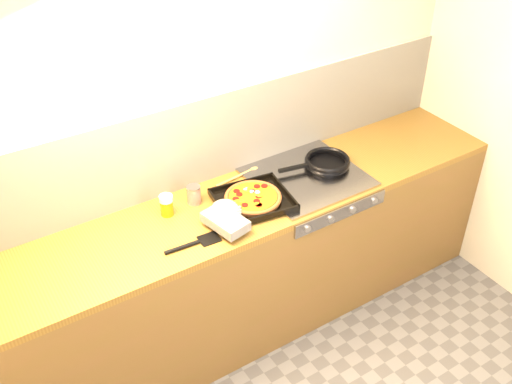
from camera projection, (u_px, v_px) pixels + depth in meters
room_shell at (209, 139)px, 3.20m from camera, size 3.20×3.20×3.20m
counter_run at (239, 267)px, 3.41m from camera, size 3.20×0.62×0.90m
stovetop at (307, 177)px, 3.34m from camera, size 0.60×0.56×0.02m
pizza_on_tray at (245, 204)px, 3.08m from camera, size 0.53×0.43×0.07m
frying_pan at (326, 162)px, 3.41m from camera, size 0.45×0.31×0.04m
tomato_can at (194, 195)px, 3.13m from camera, size 0.09×0.09×0.10m
juice_glass at (167, 205)px, 3.04m from camera, size 0.08×0.08×0.12m
wooden_spoon at (241, 175)px, 3.35m from camera, size 0.30×0.06×0.02m
black_spatula at (194, 244)px, 2.88m from camera, size 0.28×0.09×0.02m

